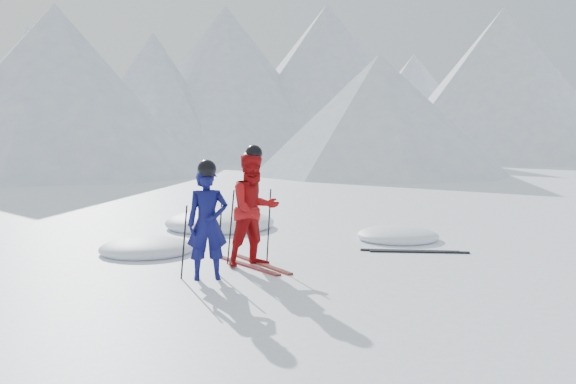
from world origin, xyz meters
name	(u,v)px	position (x,y,z in m)	size (l,w,h in m)	color
ground	(396,256)	(0.00, 0.00, 0.00)	(160.00, 160.00, 0.00)	white
mountain_range	(193,73)	(5.71, 35.31, 6.72)	(106.15, 62.94, 15.53)	#B2BCD1
skier_blue	(208,224)	(-3.37, -0.39, 0.78)	(0.57, 0.38, 1.57)	#0C0D4A
skier_red	(254,209)	(-2.46, 0.20, 0.88)	(0.86, 0.67, 1.76)	#A90D0F
pole_blue_left	(184,242)	(-3.67, -0.24, 0.52)	(0.02, 0.02, 1.04)	black
pole_blue_right	(220,238)	(-3.12, -0.14, 0.52)	(0.02, 0.02, 1.04)	black
pole_red_left	(231,227)	(-2.76, 0.45, 0.59)	(0.02, 0.02, 1.17)	black
pole_red_right	(269,226)	(-2.16, 0.35, 0.59)	(0.02, 0.02, 1.17)	black
ski_worn_left	(247,265)	(-2.58, 0.20, 0.01)	(0.09, 1.70, 0.03)	black
ski_worn_right	(262,264)	(-2.34, 0.20, 0.01)	(0.09, 1.70, 0.03)	black
ski_loose_a	(409,251)	(0.43, 0.23, 0.01)	(0.09, 1.70, 0.03)	black
ski_loose_b	(419,252)	(0.53, 0.08, 0.01)	(0.09, 1.70, 0.03)	black
snow_lumps	(239,234)	(-1.66, 3.31, 0.00)	(6.35, 4.90, 0.53)	white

